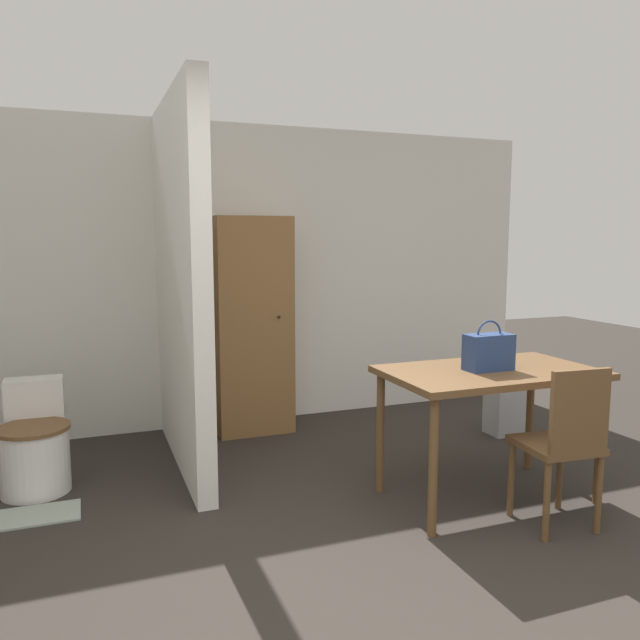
% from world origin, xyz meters
% --- Properties ---
extents(wall_back, '(5.73, 0.12, 2.50)m').
position_xyz_m(wall_back, '(0.00, 3.32, 1.25)').
color(wall_back, silver).
rests_on(wall_back, ground_plane).
extents(partition_wall, '(0.12, 1.67, 2.50)m').
position_xyz_m(partition_wall, '(-0.46, 2.42, 1.25)').
color(partition_wall, silver).
rests_on(partition_wall, ground_plane).
extents(dining_table, '(1.25, 0.74, 0.80)m').
position_xyz_m(dining_table, '(1.15, 1.17, 0.71)').
color(dining_table, brown).
rests_on(dining_table, ground_plane).
extents(wooden_chair, '(0.41, 0.41, 0.91)m').
position_xyz_m(wooden_chair, '(1.28, 0.67, 0.50)').
color(wooden_chair, brown).
rests_on(wooden_chair, ground_plane).
extents(toilet, '(0.44, 0.59, 0.66)m').
position_xyz_m(toilet, '(-1.41, 2.29, 0.27)').
color(toilet, white).
rests_on(toilet, ground_plane).
extents(handbag, '(0.28, 0.14, 0.30)m').
position_xyz_m(handbag, '(1.13, 1.15, 0.91)').
color(handbag, navy).
rests_on(handbag, dining_table).
extents(wooden_cabinet, '(0.61, 0.47, 1.74)m').
position_xyz_m(wooden_cabinet, '(0.18, 3.01, 0.87)').
color(wooden_cabinet, brown).
rests_on(wooden_cabinet, ground_plane).
extents(bath_mat, '(0.51, 0.29, 0.01)m').
position_xyz_m(bath_mat, '(-1.41, 1.86, 0.01)').
color(bath_mat, '#99A899').
rests_on(bath_mat, ground_plane).
extents(space_heater, '(0.33, 0.22, 0.48)m').
position_xyz_m(space_heater, '(2.08, 2.17, 0.24)').
color(space_heater, '#9E9EA3').
rests_on(space_heater, ground_plane).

